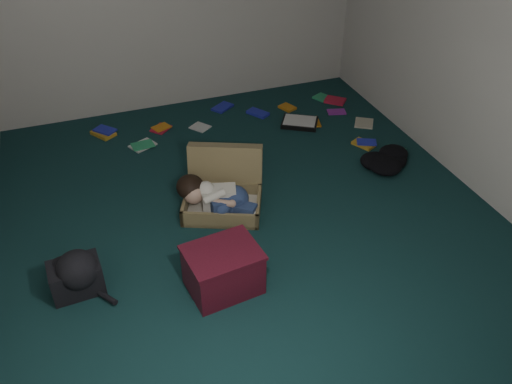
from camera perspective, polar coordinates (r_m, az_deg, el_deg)
floor at (r=4.56m, az=-0.65°, el=-2.51°), size 4.50×4.50×0.00m
wall_front at (r=2.24m, az=19.10°, el=-10.10°), size 4.50×0.00×4.50m
wall_right at (r=4.88m, az=22.78°, el=14.91°), size 0.00×4.50×4.50m
suitcase at (r=4.63m, az=-3.43°, el=0.28°), size 0.84×0.83×0.47m
person at (r=4.48m, az=-4.23°, el=-0.48°), size 0.61×0.53×0.29m
maroon_bin at (r=3.83m, az=-3.49°, el=-8.17°), size 0.55×0.46×0.35m
backpack at (r=4.04m, az=-18.42°, el=-8.45°), size 0.46×0.38×0.26m
clothing_pile at (r=5.32m, az=13.89°, el=3.39°), size 0.46×0.39×0.13m
paper_tray at (r=5.88m, az=4.62°, el=7.31°), size 0.47×0.43×0.05m
book_scatter at (r=5.92m, az=1.72°, el=7.42°), size 2.90×1.73×0.02m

